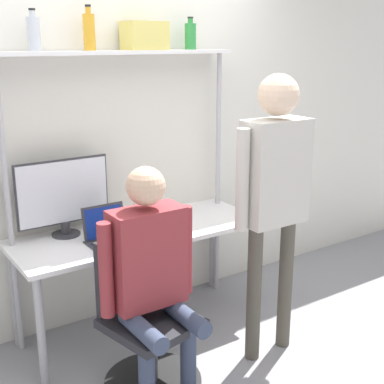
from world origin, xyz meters
name	(u,v)px	position (x,y,z in m)	size (l,w,h in m)	color
ground_plane	(168,348)	(0.00, 0.00, 0.00)	(12.00, 12.00, 0.00)	gray
wall_back	(113,129)	(0.00, 0.69, 1.35)	(8.00, 0.06, 2.70)	silver
desk	(140,241)	(0.00, 0.34, 0.64)	(1.71, 0.64, 0.72)	white
shelf_unit	(122,103)	(0.00, 0.54, 1.54)	(1.62, 0.23, 1.88)	white
monitor	(63,195)	(-0.45, 0.52, 0.99)	(0.61, 0.18, 0.50)	#333338
laptop	(107,232)	(-0.27, 0.27, 0.78)	(0.28, 0.22, 0.23)	#333338
cell_phone	(147,233)	(0.00, 0.24, 0.73)	(0.07, 0.15, 0.01)	#264C8C
office_chair	(148,344)	(-0.30, -0.27, 0.27)	(0.56, 0.56, 0.89)	black
person_seated	(151,266)	(-0.29, -0.31, 0.77)	(0.57, 0.46, 1.31)	#38425B
person_standing	(275,181)	(0.52, -0.38, 1.14)	(0.57, 0.24, 1.76)	#4C473D
bottle_clear	(34,33)	(-0.55, 0.54, 1.98)	(0.08, 0.08, 0.24)	silver
bottle_green	(190,36)	(0.54, 0.54, 1.97)	(0.08, 0.08, 0.22)	#2D8C3F
bottle_amber	(89,31)	(-0.21, 0.54, 1.99)	(0.07, 0.07, 0.27)	gold
storage_box	(144,36)	(0.18, 0.54, 1.97)	(0.27, 0.19, 0.18)	#DBCC66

